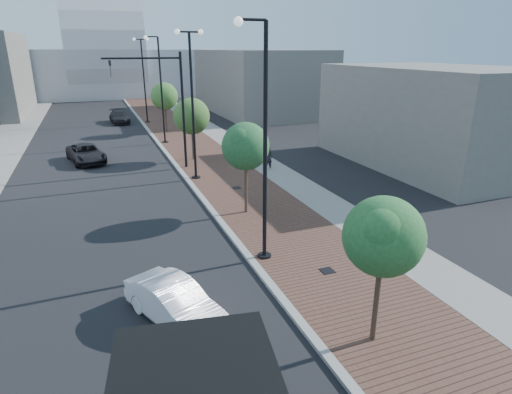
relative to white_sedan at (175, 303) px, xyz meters
name	(u,v)px	position (x,y,z in m)	size (l,w,h in m)	color
sidewalk	(183,130)	(7.11, 32.89, -0.60)	(7.00, 140.00, 0.12)	#4C2D23
concrete_strip	(208,128)	(9.81, 32.89, -0.59)	(2.40, 140.00, 0.13)	slate
curb	(150,132)	(3.61, 32.89, -0.59)	(0.30, 140.00, 0.14)	gray
west_sidewalk	(7,141)	(-9.39, 32.89, -0.60)	(4.00, 140.00, 0.12)	slate
white_sedan	(175,303)	(0.00, 0.00, 0.00)	(1.39, 3.99, 1.31)	white
dark_car_mid	(86,153)	(-2.49, 22.36, 0.01)	(2.23, 4.83, 1.34)	black
dark_car_far	(119,117)	(1.20, 40.09, 0.03)	(1.92, 4.73, 1.37)	black
pedestrian	(268,158)	(9.58, 15.42, 0.17)	(0.60, 0.40, 1.65)	black
streetlight_1	(262,157)	(4.10, 2.89, 3.69)	(1.44, 0.56, 9.21)	black
streetlight_2	(193,106)	(4.21, 14.89, 4.16)	(1.72, 0.56, 9.28)	black
streetlight_3	(161,95)	(4.10, 26.89, 3.69)	(1.44, 0.56, 9.21)	black
streetlight_4	(144,80)	(4.21, 38.89, 4.16)	(1.72, 0.56, 9.28)	black
traffic_mast	(169,99)	(3.31, 17.89, 4.33)	(5.09, 0.20, 8.00)	black
tree_0	(384,236)	(5.26, -3.09, 2.75)	(2.28, 2.22, 4.53)	#382619
tree_1	(246,146)	(5.26, 7.91, 2.94)	(2.44, 2.40, 4.81)	#382619
tree_2	(192,116)	(5.26, 19.91, 2.74)	(2.72, 2.72, 4.77)	#382619
tree_3	(165,96)	(5.26, 31.91, 3.03)	(2.68, 2.68, 5.04)	#382619
convention_center	(104,60)	(1.61, 77.89, 5.35)	(50.00, 30.00, 50.00)	#B4B7BF
commercial_block_ne	(259,82)	(19.61, 42.89, 3.34)	(12.00, 22.00, 8.00)	slate
commercial_block_e	(433,116)	(21.61, 12.89, 2.84)	(10.00, 16.00, 7.00)	#65625B
utility_cover_1	(327,271)	(6.01, 0.89, -0.53)	(0.50, 0.50, 0.02)	black
utility_cover_2	(236,188)	(6.01, 11.89, -0.53)	(0.50, 0.50, 0.02)	black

